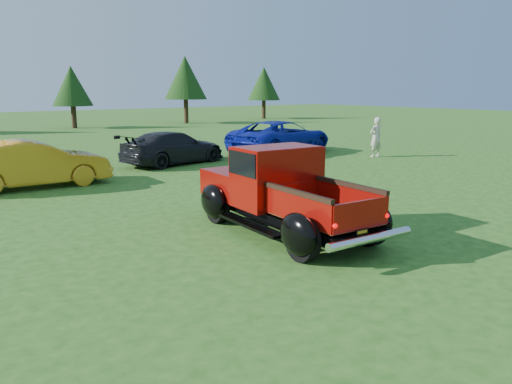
% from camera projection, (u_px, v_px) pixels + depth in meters
% --- Properties ---
extents(ground, '(120.00, 120.00, 0.00)m').
position_uv_depth(ground, '(285.00, 242.00, 9.36)').
color(ground, '#235217').
rests_on(ground, ground).
extents(tree_mid_right, '(2.82, 2.82, 4.40)m').
position_uv_depth(tree_mid_right, '(72.00, 86.00, 35.53)').
color(tree_mid_right, '#332114').
rests_on(tree_mid_right, ground).
extents(tree_east, '(3.46, 3.46, 5.40)m').
position_uv_depth(tree_east, '(185.00, 78.00, 40.42)').
color(tree_east, '#332114').
rests_on(tree_east, ground).
extents(tree_far_east, '(3.07, 3.07, 4.80)m').
position_uv_depth(tree_far_east, '(264.00, 84.00, 46.69)').
color(tree_far_east, '#332114').
rests_on(tree_far_east, ground).
extents(pickup_truck, '(2.46, 4.70, 1.69)m').
position_uv_depth(pickup_truck, '(277.00, 190.00, 10.05)').
color(pickup_truck, black).
rests_on(pickup_truck, ground).
extents(show_car_yellow, '(4.20, 1.63, 1.36)m').
position_uv_depth(show_car_yellow, '(34.00, 164.00, 14.37)').
color(show_car_yellow, orange).
rests_on(show_car_yellow, ground).
extents(show_car_grey, '(4.51, 2.52, 1.23)m').
position_uv_depth(show_car_grey, '(174.00, 148.00, 18.88)').
color(show_car_grey, black).
rests_on(show_car_grey, ground).
extents(show_car_blue, '(5.52, 3.29, 1.44)m').
position_uv_depth(show_car_blue, '(281.00, 137.00, 22.01)').
color(show_car_blue, '#0D1897').
rests_on(show_car_blue, ground).
extents(spectator, '(0.62, 0.43, 1.65)m').
position_uv_depth(spectator, '(376.00, 137.00, 20.81)').
color(spectator, '#BDB7A4').
rests_on(spectator, ground).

